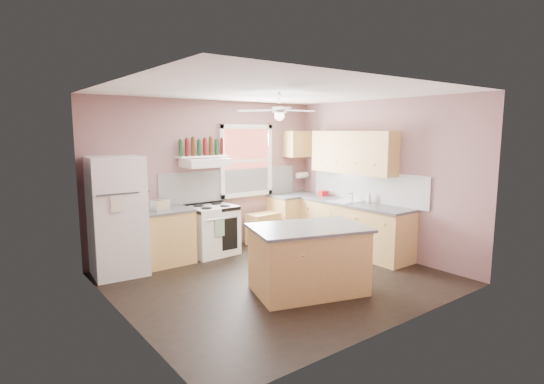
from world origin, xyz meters
TOP-DOWN VIEW (x-y plane):
  - floor at (0.00, 0.00)m, footprint 4.50×4.50m
  - ceiling at (0.00, 0.00)m, footprint 4.50×4.50m
  - wall_back at (0.00, 2.02)m, footprint 4.50×0.05m
  - wall_right at (2.27, 0.00)m, footprint 0.05×4.00m
  - wall_left at (-2.27, 0.00)m, footprint 0.05×4.00m
  - backsplash_back at (0.45, 1.99)m, footprint 2.90×0.03m
  - backsplash_right at (2.23, 0.30)m, footprint 0.03×2.60m
  - window_view at (0.75, 1.98)m, footprint 1.00×0.02m
  - window_frame at (0.75, 1.96)m, footprint 1.16×0.07m
  - refrigerator at (-1.80, 1.65)m, footprint 0.82×0.80m
  - base_cabinet_left at (-1.06, 1.70)m, footprint 0.90×0.60m
  - counter_left at (-1.06, 1.70)m, footprint 0.92×0.62m
  - toaster at (-1.12, 1.63)m, footprint 0.32×0.24m
  - stove at (-0.16, 1.70)m, footprint 0.83×0.68m
  - range_hood at (-0.23, 1.75)m, footprint 0.78×0.50m
  - bottle_shelf at (-0.23, 1.87)m, footprint 0.90×0.26m
  - cart at (0.95, 1.72)m, footprint 0.60×0.43m
  - base_cabinet_corner at (1.75, 1.70)m, footprint 1.00×0.60m
  - base_cabinet_right at (1.95, 0.30)m, footprint 0.60×2.20m
  - counter_corner at (1.75, 1.70)m, footprint 1.02×0.62m
  - counter_right at (1.94, 0.30)m, footprint 0.62×2.22m
  - sink at (1.94, 0.50)m, footprint 0.55×0.45m
  - faucet at (2.10, 0.50)m, footprint 0.03×0.03m
  - upper_cabinet_right at (2.08, 0.50)m, footprint 0.33×1.80m
  - upper_cabinet_corner at (1.95, 1.83)m, footprint 0.60×0.33m
  - paper_towel at (2.07, 1.86)m, footprint 0.26×0.12m
  - island at (0.01, -0.63)m, footprint 1.63×1.28m
  - island_top at (0.01, -0.63)m, footprint 1.73×1.39m
  - ceiling_fan_hub at (0.00, 0.00)m, footprint 0.20×0.20m
  - soap_bottle at (2.12, 0.12)m, footprint 0.11×0.11m
  - red_caddy at (2.05, 1.20)m, footprint 0.18×0.12m
  - wine_bottles at (-0.23, 1.87)m, footprint 0.86×0.06m

SIDE VIEW (x-z plane):
  - floor at x=0.00m, z-range 0.00..0.00m
  - cart at x=0.95m, z-range 0.00..0.57m
  - base_cabinet_left at x=-1.06m, z-range 0.00..0.86m
  - stove at x=-0.16m, z-range 0.00..0.86m
  - base_cabinet_corner at x=1.75m, z-range 0.00..0.86m
  - base_cabinet_right at x=1.95m, z-range 0.00..0.86m
  - island at x=0.01m, z-range 0.00..0.86m
  - counter_left at x=-1.06m, z-range 0.86..0.90m
  - counter_corner at x=1.75m, z-range 0.86..0.90m
  - counter_right at x=1.94m, z-range 0.86..0.90m
  - island_top at x=0.01m, z-range 0.86..0.90m
  - sink at x=1.94m, z-range 0.88..0.91m
  - refrigerator at x=-1.80m, z-range 0.00..1.79m
  - red_caddy at x=2.05m, z-range 0.90..1.00m
  - faucet at x=2.10m, z-range 0.90..1.04m
  - toaster at x=-1.12m, z-range 0.90..1.08m
  - soap_bottle at x=2.12m, z-range 0.90..1.11m
  - backsplash_back at x=0.45m, z-range 0.90..1.45m
  - backsplash_right at x=2.23m, z-range 0.90..1.45m
  - paper_towel at x=2.07m, z-range 1.19..1.31m
  - wall_back at x=0.00m, z-range 0.00..2.70m
  - wall_right at x=2.27m, z-range 0.00..2.70m
  - wall_left at x=-2.27m, z-range 0.00..2.70m
  - window_view at x=0.75m, z-range 1.00..2.20m
  - window_frame at x=0.75m, z-range 0.92..2.28m
  - range_hood at x=-0.23m, z-range 1.55..1.69m
  - bottle_shelf at x=-0.23m, z-range 1.71..1.73m
  - upper_cabinet_right at x=2.08m, z-range 1.40..2.16m
  - wine_bottles at x=-0.23m, z-range 1.72..2.03m
  - upper_cabinet_corner at x=1.95m, z-range 1.64..2.16m
  - ceiling_fan_hub at x=0.00m, z-range 2.41..2.49m
  - ceiling at x=0.00m, z-range 2.70..2.70m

